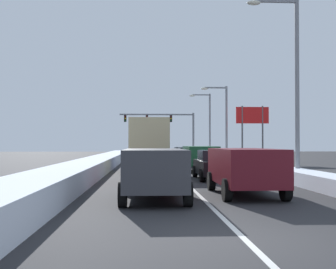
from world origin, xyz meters
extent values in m
plane|color=#28282B|center=(0.00, 21.74, 0.00)|extent=(141.33, 141.33, 0.00)
cube|color=silver|center=(0.00, 27.18, 0.00)|extent=(0.14, 59.79, 0.01)
cube|color=silver|center=(5.30, 27.18, 0.30)|extent=(1.42, 59.79, 0.61)
cube|color=silver|center=(-5.30, 27.18, 0.42)|extent=(2.11, 59.79, 0.84)
cube|color=maroon|center=(1.64, 7.44, 1.04)|extent=(1.95, 4.90, 1.25)
cube|color=black|center=(1.64, 5.03, 1.32)|extent=(1.56, 0.06, 0.55)
cube|color=red|center=(0.86, 5.04, 0.94)|extent=(0.20, 0.08, 0.28)
cube|color=red|center=(2.42, 5.04, 0.94)|extent=(0.20, 0.08, 0.28)
cylinder|color=black|center=(0.69, 9.14, 0.37)|extent=(0.25, 0.74, 0.74)
cylinder|color=black|center=(2.60, 9.14, 0.37)|extent=(0.25, 0.74, 0.74)
cylinder|color=black|center=(0.69, 5.74, 0.37)|extent=(0.25, 0.74, 0.74)
cylinder|color=black|center=(2.60, 5.74, 0.37)|extent=(0.25, 0.74, 0.74)
cube|color=black|center=(1.70, 14.44, 0.63)|extent=(1.82, 4.50, 0.70)
cube|color=black|center=(1.70, 14.29, 1.23)|extent=(1.64, 2.20, 0.55)
cube|color=red|center=(1.00, 12.24, 0.75)|extent=(0.24, 0.08, 0.14)
cube|color=red|center=(2.39, 12.24, 0.75)|extent=(0.24, 0.08, 0.14)
cylinder|color=black|center=(0.81, 15.99, 0.33)|extent=(0.22, 0.66, 0.66)
cylinder|color=black|center=(2.59, 15.99, 0.33)|extent=(0.22, 0.66, 0.66)
cylinder|color=black|center=(0.81, 12.89, 0.33)|extent=(0.22, 0.66, 0.66)
cylinder|color=black|center=(2.59, 12.89, 0.33)|extent=(0.22, 0.66, 0.66)
cube|color=#1E5633|center=(1.74, 21.22, 1.04)|extent=(1.95, 4.90, 1.25)
cube|color=black|center=(1.74, 18.81, 1.32)|extent=(1.56, 0.06, 0.55)
cube|color=red|center=(0.96, 18.82, 0.94)|extent=(0.20, 0.08, 0.28)
cube|color=red|center=(2.52, 18.82, 0.94)|extent=(0.20, 0.08, 0.28)
cylinder|color=black|center=(0.79, 22.92, 0.37)|extent=(0.25, 0.74, 0.74)
cylinder|color=black|center=(2.70, 22.92, 0.37)|extent=(0.25, 0.74, 0.74)
cylinder|color=black|center=(0.79, 19.52, 0.37)|extent=(0.25, 0.74, 0.74)
cylinder|color=black|center=(2.70, 19.52, 0.37)|extent=(0.25, 0.74, 0.74)
cube|color=slate|center=(1.67, 28.00, 0.63)|extent=(1.82, 4.50, 0.70)
cube|color=black|center=(1.67, 27.85, 1.23)|extent=(1.64, 2.20, 0.55)
cube|color=red|center=(0.98, 25.80, 0.75)|extent=(0.24, 0.08, 0.14)
cube|color=red|center=(2.36, 25.80, 0.75)|extent=(0.24, 0.08, 0.14)
cylinder|color=black|center=(0.78, 29.55, 0.33)|extent=(0.22, 0.66, 0.66)
cylinder|color=black|center=(2.56, 29.55, 0.33)|extent=(0.22, 0.66, 0.66)
cylinder|color=black|center=(0.78, 26.45, 0.33)|extent=(0.22, 0.66, 0.66)
cylinder|color=black|center=(2.56, 26.45, 0.33)|extent=(0.22, 0.66, 0.66)
cube|color=#937F60|center=(1.70, 34.00, 0.63)|extent=(1.82, 4.50, 0.70)
cube|color=black|center=(1.70, 33.85, 1.23)|extent=(1.64, 2.20, 0.55)
cube|color=red|center=(1.01, 31.80, 0.75)|extent=(0.24, 0.08, 0.14)
cube|color=red|center=(2.39, 31.80, 0.75)|extent=(0.24, 0.08, 0.14)
cylinder|color=black|center=(0.81, 35.55, 0.33)|extent=(0.22, 0.66, 0.66)
cylinder|color=black|center=(2.59, 35.55, 0.33)|extent=(0.22, 0.66, 0.66)
cylinder|color=black|center=(0.81, 32.45, 0.33)|extent=(0.22, 0.66, 0.66)
cylinder|color=black|center=(2.59, 32.45, 0.33)|extent=(0.22, 0.66, 0.66)
cube|color=#38383D|center=(-1.64, 6.32, 1.04)|extent=(1.95, 4.90, 1.25)
cube|color=black|center=(-1.64, 3.91, 1.32)|extent=(1.56, 0.06, 0.55)
cube|color=red|center=(-2.42, 3.92, 0.94)|extent=(0.20, 0.08, 0.28)
cube|color=red|center=(-0.86, 3.92, 0.94)|extent=(0.20, 0.08, 0.28)
cylinder|color=black|center=(-2.59, 8.02, 0.37)|extent=(0.25, 0.74, 0.74)
cylinder|color=black|center=(-0.68, 8.02, 0.37)|extent=(0.25, 0.74, 0.74)
cylinder|color=black|center=(-2.59, 4.62, 0.37)|extent=(0.25, 0.74, 0.74)
cylinder|color=black|center=(-0.68, 4.62, 0.37)|extent=(0.25, 0.74, 0.74)
cube|color=maroon|center=(-1.65, 12.36, 0.63)|extent=(1.82, 4.50, 0.70)
cube|color=black|center=(-1.65, 12.21, 1.23)|extent=(1.64, 2.20, 0.55)
cube|color=red|center=(-2.35, 10.16, 0.75)|extent=(0.24, 0.08, 0.14)
cube|color=red|center=(-0.96, 10.16, 0.75)|extent=(0.24, 0.08, 0.14)
cylinder|color=black|center=(-2.54, 13.91, 0.33)|extent=(0.22, 0.66, 0.66)
cylinder|color=black|center=(-0.76, 13.91, 0.33)|extent=(0.22, 0.66, 0.66)
cylinder|color=black|center=(-2.54, 10.81, 0.33)|extent=(0.22, 0.66, 0.66)
cylinder|color=black|center=(-0.76, 10.81, 0.33)|extent=(0.22, 0.66, 0.66)
cube|color=navy|center=(-1.71, 22.86, 1.56)|extent=(2.35, 2.20, 2.00)
cube|color=#D1C18C|center=(-1.71, 19.26, 2.06)|extent=(2.35, 5.00, 2.60)
cylinder|color=black|center=(-2.83, 23.16, 0.46)|extent=(0.28, 0.92, 0.92)
cylinder|color=black|center=(-0.58, 23.16, 0.46)|extent=(0.28, 0.92, 0.92)
cylinder|color=black|center=(-2.83, 17.76, 0.46)|extent=(0.28, 0.92, 0.92)
cylinder|color=black|center=(-0.58, 17.76, 0.46)|extent=(0.28, 0.92, 0.92)
cube|color=silver|center=(-1.59, 28.24, 1.04)|extent=(1.95, 4.90, 1.25)
cube|color=black|center=(-1.59, 25.83, 1.32)|extent=(1.56, 0.06, 0.55)
cube|color=red|center=(-2.37, 25.84, 0.94)|extent=(0.20, 0.08, 0.28)
cube|color=red|center=(-0.81, 25.84, 0.94)|extent=(0.20, 0.08, 0.28)
cylinder|color=black|center=(-2.55, 29.94, 0.37)|extent=(0.25, 0.74, 0.74)
cylinder|color=black|center=(-0.64, 29.94, 0.37)|extent=(0.25, 0.74, 0.74)
cylinder|color=black|center=(-2.55, 26.54, 0.37)|extent=(0.25, 0.74, 0.74)
cylinder|color=black|center=(-0.64, 26.54, 0.37)|extent=(0.25, 0.74, 0.74)
cube|color=#B7BABF|center=(-1.80, 35.13, 0.63)|extent=(1.82, 4.50, 0.70)
cube|color=black|center=(-1.80, 34.98, 1.23)|extent=(1.64, 2.20, 0.55)
cube|color=red|center=(-2.49, 32.93, 0.75)|extent=(0.24, 0.08, 0.14)
cube|color=red|center=(-1.11, 32.93, 0.75)|extent=(0.24, 0.08, 0.14)
cylinder|color=black|center=(-2.69, 36.68, 0.33)|extent=(0.22, 0.66, 0.66)
cylinder|color=black|center=(-0.91, 36.68, 0.33)|extent=(0.22, 0.66, 0.66)
cylinder|color=black|center=(-2.69, 33.58, 0.33)|extent=(0.22, 0.66, 0.66)
cylinder|color=black|center=(-0.91, 33.58, 0.33)|extent=(0.22, 0.66, 0.66)
cylinder|color=slate|center=(4.90, 54.36, 3.10)|extent=(0.28, 0.28, 6.20)
cube|color=slate|center=(-0.33, 54.36, 5.95)|extent=(10.46, 0.20, 0.20)
cube|color=black|center=(1.70, 54.36, 5.38)|extent=(0.34, 0.34, 0.95)
sphere|color=#4C0A0A|center=(1.70, 54.17, 5.66)|extent=(0.22, 0.22, 0.22)
sphere|color=#F2AD14|center=(1.70, 54.17, 5.38)|extent=(0.22, 0.22, 0.22)
sphere|color=#0C3819|center=(1.70, 54.17, 5.09)|extent=(0.22, 0.22, 0.22)
cube|color=black|center=(-1.70, 54.36, 5.38)|extent=(0.34, 0.34, 0.95)
sphere|color=#4C0A0A|center=(-1.70, 54.17, 5.66)|extent=(0.22, 0.22, 0.22)
sphere|color=#F2AD14|center=(-1.70, 54.17, 5.38)|extent=(0.22, 0.22, 0.22)
sphere|color=#0C3819|center=(-1.70, 54.17, 5.09)|extent=(0.22, 0.22, 0.22)
cube|color=black|center=(-4.76, 54.36, 5.38)|extent=(0.34, 0.34, 0.95)
sphere|color=#4C0A0A|center=(-4.76, 54.17, 5.66)|extent=(0.22, 0.22, 0.22)
sphere|color=#F2AD14|center=(-4.76, 54.17, 5.38)|extent=(0.22, 0.22, 0.22)
sphere|color=#0C3819|center=(-4.76, 54.17, 5.09)|extent=(0.22, 0.22, 0.22)
cylinder|color=gray|center=(5.73, 13.59, 4.60)|extent=(0.22, 0.22, 9.21)
cube|color=gray|center=(4.63, 13.59, 9.06)|extent=(2.20, 0.14, 0.14)
ellipsoid|color=#EAE5C6|center=(3.53, 13.59, 8.96)|extent=(0.70, 0.36, 0.24)
cylinder|color=gray|center=(6.14, 35.33, 3.78)|extent=(0.22, 0.22, 7.56)
cube|color=gray|center=(5.04, 35.33, 7.41)|extent=(2.20, 0.14, 0.14)
ellipsoid|color=#EAE5C6|center=(3.94, 35.33, 7.31)|extent=(0.70, 0.36, 0.24)
cylinder|color=gray|center=(6.07, 46.20, 4.02)|extent=(0.22, 0.22, 8.03)
cube|color=gray|center=(4.97, 46.20, 7.88)|extent=(2.20, 0.14, 0.14)
ellipsoid|color=#EAE5C6|center=(3.87, 46.20, 7.78)|extent=(0.70, 0.36, 0.24)
cylinder|color=#59595B|center=(7.46, 34.14, 2.75)|extent=(0.16, 0.16, 5.50)
cylinder|color=#59595B|center=(9.46, 34.14, 2.75)|extent=(0.16, 0.16, 5.50)
cube|color=red|center=(8.46, 34.14, 4.60)|extent=(3.20, 0.12, 1.60)
camera|label=1|loc=(-1.93, -8.38, 1.86)|focal=47.46mm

